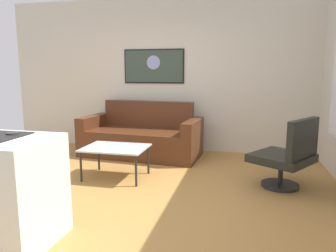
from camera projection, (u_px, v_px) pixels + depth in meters
ground at (125, 196)px, 3.82m from camera, size 6.40×6.40×0.04m
back_wall at (170, 75)px, 5.91m from camera, size 6.40×0.05×2.80m
couch at (142, 138)px, 5.61m from camera, size 2.10×1.08×0.93m
coffee_table at (116, 150)px, 4.38m from camera, size 0.86×0.64×0.43m
armchair at (288, 155)px, 3.96m from camera, size 0.91×0.92×0.90m
wall_painting at (154, 66)px, 5.91m from camera, size 1.15×0.03×0.63m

